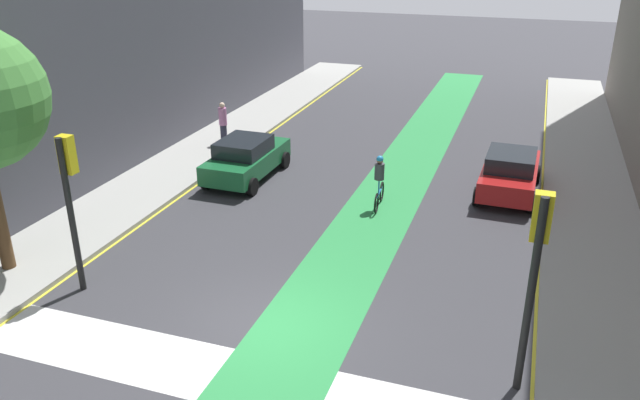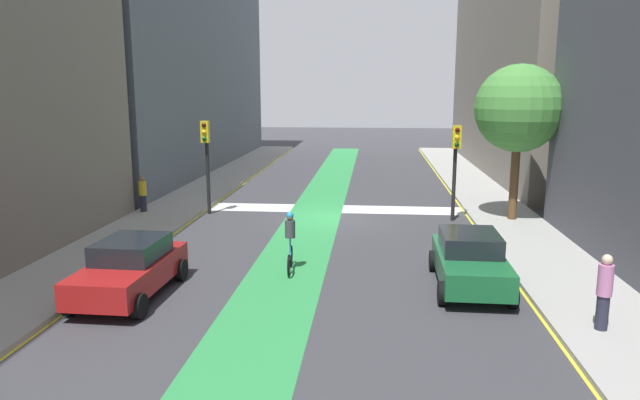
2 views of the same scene
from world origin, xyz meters
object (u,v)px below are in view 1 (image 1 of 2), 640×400
Objects in this scene: traffic_signal_near_left at (69,184)px; car_red_right_far at (510,172)px; car_green_left_far at (246,158)px; traffic_signal_near_right at (536,257)px; cyclist_in_lane at (379,181)px; pedestrian_sidewalk_left_a at (223,123)px.

traffic_signal_near_left is 0.96× the size of car_red_right_far.
car_red_right_far is 1.00× the size of car_green_left_far.
traffic_signal_near_right reaches higher than traffic_signal_near_left.
traffic_signal_near_right reaches higher than cyclist_in_lane.
traffic_signal_near_right is at bearing -43.28° from pedestrian_sidewalk_left_a.
traffic_signal_near_right is 2.27× the size of cyclist_in_lane.
cyclist_in_lane is (5.33, -1.06, 0.17)m from car_green_left_far.
traffic_signal_near_right is at bearing -58.00° from cyclist_in_lane.
traffic_signal_near_left is at bearing -128.83° from cyclist_in_lane.
car_red_right_far is 2.37× the size of pedestrian_sidewalk_left_a.
pedestrian_sidewalk_left_a is (-12.69, 11.95, -1.89)m from traffic_signal_near_right.
car_green_left_far is at bearing 139.04° from traffic_signal_near_right.
car_green_left_far is 4.00m from pedestrian_sidewalk_left_a.
pedestrian_sidewalk_left_a is at bearing 151.99° from cyclist_in_lane.
traffic_signal_near_left reaches higher than car_green_left_far.
car_red_right_far is 9.48m from car_green_left_far.
pedestrian_sidewalk_left_a reaches higher than car_red_right_far.
traffic_signal_near_left is 11.88m from pedestrian_sidewalk_left_a.
traffic_signal_near_left is 2.20× the size of cyclist_in_lane.
cyclist_in_lane is at bearing -146.39° from car_red_right_far.
traffic_signal_near_left is 2.29× the size of pedestrian_sidewalk_left_a.
traffic_signal_near_left reaches higher than pedestrian_sidewalk_left_a.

